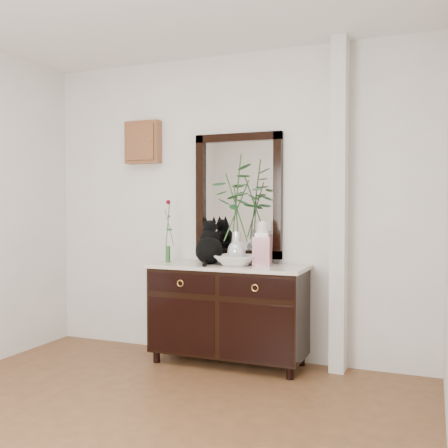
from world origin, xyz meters
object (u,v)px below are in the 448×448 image
at_px(sideboard, 228,309).
at_px(cat, 209,241).
at_px(ginger_jar, 262,243).
at_px(lotus_bowl, 236,260).

xyz_separation_m(sideboard, cat, (-0.19, 0.03, 0.57)).
height_order(sideboard, ginger_jar, ginger_jar).
distance_m(cat, ginger_jar, 0.48).
distance_m(lotus_bowl, ginger_jar, 0.26).
bearing_deg(ginger_jar, lotus_bowl, -168.01).
bearing_deg(sideboard, ginger_jar, 7.55).
relative_size(sideboard, cat, 3.45).
bearing_deg(cat, lotus_bowl, -25.88).
bearing_deg(cat, ginger_jar, -17.37).
distance_m(sideboard, cat, 0.60).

